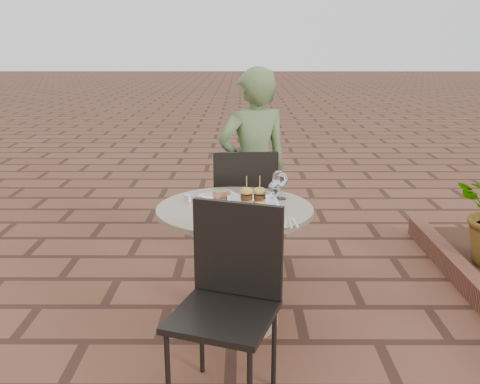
{
  "coord_description": "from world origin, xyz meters",
  "views": [
    {
      "loc": [
        0.06,
        -2.69,
        1.64
      ],
      "look_at": [
        0.05,
        0.23,
        0.82
      ],
      "focal_mm": 40.0,
      "sensor_mm": 36.0,
      "label": 1
    }
  ],
  "objects_px": {
    "chair_near": "(230,287)",
    "plate_sliders": "(253,202)",
    "plate_tuna": "(245,215)",
    "cafe_table": "(235,247)",
    "diner": "(253,170)",
    "chair_far": "(245,202)",
    "plate_salmon": "(222,198)"
  },
  "relations": [
    {
      "from": "cafe_table",
      "to": "plate_tuna",
      "type": "bearing_deg",
      "value": -73.01
    },
    {
      "from": "diner",
      "to": "plate_tuna",
      "type": "distance_m",
      "value": 1.06
    },
    {
      "from": "plate_salmon",
      "to": "diner",
      "type": "bearing_deg",
      "value": 74.4
    },
    {
      "from": "plate_sliders",
      "to": "plate_tuna",
      "type": "height_order",
      "value": "plate_sliders"
    },
    {
      "from": "cafe_table",
      "to": "plate_salmon",
      "type": "height_order",
      "value": "plate_salmon"
    },
    {
      "from": "plate_sliders",
      "to": "plate_salmon",
      "type": "bearing_deg",
      "value": 142.06
    },
    {
      "from": "plate_sliders",
      "to": "plate_tuna",
      "type": "bearing_deg",
      "value": -104.58
    },
    {
      "from": "plate_sliders",
      "to": "plate_tuna",
      "type": "distance_m",
      "value": 0.19
    },
    {
      "from": "cafe_table",
      "to": "plate_sliders",
      "type": "bearing_deg",
      "value": -3.42
    },
    {
      "from": "diner",
      "to": "chair_near",
      "type": "bearing_deg",
      "value": 64.74
    },
    {
      "from": "plate_salmon",
      "to": "plate_sliders",
      "type": "relative_size",
      "value": 0.95
    },
    {
      "from": "diner",
      "to": "plate_tuna",
      "type": "bearing_deg",
      "value": 66.26
    },
    {
      "from": "cafe_table",
      "to": "plate_tuna",
      "type": "xyz_separation_m",
      "value": [
        0.06,
        -0.19,
        0.26
      ]
    },
    {
      "from": "cafe_table",
      "to": "plate_salmon",
      "type": "relative_size",
      "value": 3.13
    },
    {
      "from": "cafe_table",
      "to": "chair_far",
      "type": "height_order",
      "value": "chair_far"
    },
    {
      "from": "cafe_table",
      "to": "chair_near",
      "type": "distance_m",
      "value": 0.67
    },
    {
      "from": "chair_near",
      "to": "plate_sliders",
      "type": "xyz_separation_m",
      "value": [
        0.12,
        0.66,
        0.22
      ]
    },
    {
      "from": "diner",
      "to": "chair_far",
      "type": "bearing_deg",
      "value": 48.56
    },
    {
      "from": "plate_salmon",
      "to": "chair_near",
      "type": "bearing_deg",
      "value": -85.29
    },
    {
      "from": "chair_far",
      "to": "plate_sliders",
      "type": "distance_m",
      "value": 0.74
    },
    {
      "from": "chair_far",
      "to": "plate_sliders",
      "type": "relative_size",
      "value": 3.06
    },
    {
      "from": "chair_near",
      "to": "plate_salmon",
      "type": "xyz_separation_m",
      "value": [
        -0.07,
        0.81,
        0.2
      ]
    },
    {
      "from": "chair_far",
      "to": "plate_salmon",
      "type": "height_order",
      "value": "chair_far"
    },
    {
      "from": "plate_tuna",
      "to": "plate_salmon",
      "type": "bearing_deg",
      "value": 112.9
    },
    {
      "from": "chair_far",
      "to": "plate_salmon",
      "type": "distance_m",
      "value": 0.62
    },
    {
      "from": "diner",
      "to": "plate_salmon",
      "type": "relative_size",
      "value": 5.16
    },
    {
      "from": "chair_near",
      "to": "plate_sliders",
      "type": "relative_size",
      "value": 3.06
    },
    {
      "from": "chair_far",
      "to": "plate_tuna",
      "type": "relative_size",
      "value": 2.81
    },
    {
      "from": "chair_near",
      "to": "plate_tuna",
      "type": "distance_m",
      "value": 0.52
    },
    {
      "from": "diner",
      "to": "plate_tuna",
      "type": "relative_size",
      "value": 4.48
    },
    {
      "from": "cafe_table",
      "to": "chair_near",
      "type": "bearing_deg",
      "value": -91.17
    },
    {
      "from": "chair_near",
      "to": "diner",
      "type": "bearing_deg",
      "value": 103.79
    }
  ]
}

